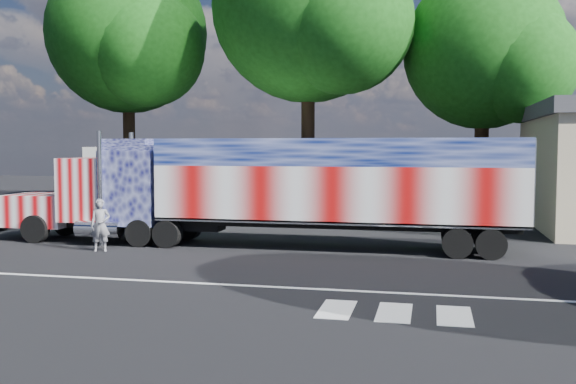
% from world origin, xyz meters
% --- Properties ---
extents(ground, '(100.00, 100.00, 0.00)m').
position_xyz_m(ground, '(0.00, 0.00, 0.00)').
color(ground, black).
extents(lane_markings, '(30.00, 2.67, 0.01)m').
position_xyz_m(lane_markings, '(1.71, -3.77, 0.01)').
color(lane_markings, silver).
rests_on(lane_markings, ground).
extents(semi_truck, '(18.58, 2.93, 3.96)m').
position_xyz_m(semi_truck, '(-0.66, 3.20, 2.04)').
color(semi_truck, black).
rests_on(semi_truck, ground).
extents(coach_bus, '(11.73, 2.73, 3.41)m').
position_xyz_m(coach_bus, '(-6.09, 11.64, 1.77)').
color(coach_bus, white).
rests_on(coach_bus, ground).
extents(woman, '(0.74, 0.63, 1.73)m').
position_xyz_m(woman, '(-5.84, 1.00, 0.86)').
color(woman, slate).
rests_on(woman, ground).
extents(tree_nw_a, '(9.74, 9.27, 14.67)m').
position_xyz_m(tree_nw_a, '(-12.61, 16.96, 9.97)').
color(tree_nw_a, black).
rests_on(tree_nw_a, ground).
extents(tree_ne_a, '(8.36, 7.96, 12.27)m').
position_xyz_m(tree_ne_a, '(7.27, 15.84, 8.23)').
color(tree_ne_a, black).
rests_on(tree_ne_a, ground).
extents(tree_n_mid, '(10.48, 9.98, 15.69)m').
position_xyz_m(tree_n_mid, '(-1.49, 15.08, 10.63)').
color(tree_n_mid, black).
rests_on(tree_n_mid, ground).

